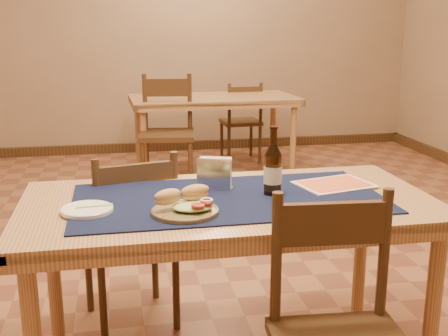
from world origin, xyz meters
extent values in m
cube|color=#986342|center=(0.00, 0.00, -0.01)|extent=(6.00, 7.00, 0.02)
cube|color=tan|center=(0.00, 3.51, 1.40)|extent=(6.00, 0.02, 2.80)
cylinder|color=tan|center=(0.72, -1.12, 0.35)|extent=(0.06, 0.06, 0.71)
cylinder|color=tan|center=(-0.72, -0.48, 0.35)|extent=(0.06, 0.06, 0.71)
cylinder|color=tan|center=(0.72, -0.48, 0.35)|extent=(0.06, 0.06, 0.71)
cube|color=tan|center=(0.00, -0.80, 0.73)|extent=(1.60, 0.80, 0.04)
cube|color=#0D1533|center=(0.00, -0.80, 0.75)|extent=(1.20, 0.60, 0.01)
cube|color=#432D18|center=(0.00, 3.47, 0.05)|extent=(6.00, 0.06, 0.10)
cylinder|color=tan|center=(-0.19, 2.03, 0.35)|extent=(0.06, 0.06, 0.71)
cylinder|color=tan|center=(1.19, 2.08, 0.35)|extent=(0.06, 0.06, 0.71)
cylinder|color=tan|center=(-0.22, 2.64, 0.35)|extent=(0.06, 0.06, 0.71)
cylinder|color=tan|center=(1.17, 2.69, 0.35)|extent=(0.06, 0.06, 0.71)
cube|color=tan|center=(0.49, 2.36, 0.73)|extent=(1.58, 0.83, 0.04)
cylinder|color=#432D18|center=(-0.26, -0.11, 0.21)|extent=(0.03, 0.03, 0.43)
cylinder|color=#432D18|center=(-0.59, -0.18, 0.21)|extent=(0.03, 0.03, 0.43)
cylinder|color=#432D18|center=(-0.18, -0.44, 0.21)|extent=(0.03, 0.03, 0.43)
cylinder|color=#432D18|center=(-0.51, -0.52, 0.21)|extent=(0.03, 0.03, 0.43)
cube|color=#432D18|center=(-0.38, -0.31, 0.43)|extent=(0.48, 0.48, 0.04)
cube|color=#432D18|center=(-0.35, -0.49, 0.76)|extent=(0.34, 0.10, 0.13)
cylinder|color=#432D18|center=(-0.18, -0.45, 0.65)|extent=(0.03, 0.03, 0.44)
cylinder|color=#432D18|center=(-0.51, -0.53, 0.65)|extent=(0.03, 0.03, 0.44)
cube|color=#432D18|center=(0.24, -1.26, 0.80)|extent=(0.36, 0.06, 0.14)
cylinder|color=#432D18|center=(0.07, -1.24, 0.68)|extent=(0.04, 0.04, 0.46)
cylinder|color=#432D18|center=(0.42, -1.27, 0.68)|extent=(0.04, 0.04, 0.46)
cylinder|color=#432D18|center=(-0.22, 1.71, 0.25)|extent=(0.04, 0.04, 0.49)
cylinder|color=#432D18|center=(0.17, 1.66, 0.25)|extent=(0.04, 0.04, 0.49)
cylinder|color=#432D18|center=(-0.17, 2.10, 0.25)|extent=(0.04, 0.04, 0.49)
cylinder|color=#432D18|center=(0.22, 2.05, 0.25)|extent=(0.04, 0.04, 0.49)
cube|color=#432D18|center=(0.00, 1.88, 0.49)|extent=(0.52, 0.52, 0.04)
cube|color=#432D18|center=(0.03, 2.09, 0.87)|extent=(0.39, 0.09, 0.15)
cylinder|color=#432D18|center=(-0.17, 2.11, 0.74)|extent=(0.04, 0.04, 0.50)
cylinder|color=#432D18|center=(0.22, 2.06, 0.74)|extent=(0.04, 0.04, 0.50)
cylinder|color=#432D18|center=(1.02, 3.02, 0.21)|extent=(0.03, 0.03, 0.41)
cylinder|color=#432D18|center=(0.69, 3.01, 0.21)|extent=(0.03, 0.03, 0.41)
cylinder|color=#432D18|center=(1.03, 2.69, 0.21)|extent=(0.03, 0.03, 0.41)
cylinder|color=#432D18|center=(0.70, 2.68, 0.21)|extent=(0.03, 0.03, 0.41)
cube|color=#432D18|center=(0.86, 2.85, 0.41)|extent=(0.40, 0.40, 0.04)
cube|color=#432D18|center=(0.87, 2.67, 0.74)|extent=(0.33, 0.04, 0.13)
cylinder|color=#432D18|center=(1.03, 2.68, 0.63)|extent=(0.03, 0.03, 0.42)
cylinder|color=#432D18|center=(0.70, 2.67, 0.63)|extent=(0.03, 0.03, 0.42)
cylinder|color=brown|center=(-0.19, -0.95, 0.76)|extent=(0.24, 0.24, 0.01)
torus|color=brown|center=(-0.19, -0.95, 0.77)|extent=(0.24, 0.24, 0.01)
ellipsoid|color=#B5CF8E|center=(-0.16, -0.96, 0.78)|extent=(0.15, 0.12, 0.03)
ellipsoid|color=tan|center=(-0.25, -0.95, 0.82)|extent=(0.11, 0.09, 0.06)
ellipsoid|color=tan|center=(-0.15, -0.92, 0.82)|extent=(0.12, 0.08, 0.06)
cylinder|color=#AA2416|center=(-0.15, -1.00, 0.80)|extent=(0.05, 0.05, 0.01)
cylinder|color=#AA2416|center=(-0.12, -0.98, 0.80)|extent=(0.04, 0.04, 0.01)
torus|color=silver|center=(-0.12, -0.98, 0.81)|extent=(0.05, 0.05, 0.01)
cylinder|color=white|center=(-0.54, -0.87, 0.76)|extent=(0.19, 0.19, 0.01)
torus|color=white|center=(-0.54, -0.87, 0.77)|extent=(0.19, 0.19, 0.01)
cube|color=#96CE71|center=(-0.53, -0.86, 0.77)|extent=(0.10, 0.02, 0.00)
cube|color=#96CE71|center=(-0.46, -0.85, 0.77)|extent=(0.03, 0.03, 0.00)
cylinder|color=#45240C|center=(0.18, -0.78, 0.84)|extent=(0.07, 0.07, 0.16)
cone|color=#45240C|center=(0.18, -0.78, 0.94)|extent=(0.07, 0.07, 0.04)
cylinder|color=#45240C|center=(0.18, -0.78, 0.99)|extent=(0.03, 0.03, 0.06)
cylinder|color=#45240C|center=(0.18, -0.78, 1.02)|extent=(0.03, 0.03, 0.01)
cylinder|color=#EDEBBE|center=(0.18, -0.78, 0.84)|extent=(0.07, 0.07, 0.07)
cube|color=silver|center=(-0.03, -0.67, 0.76)|extent=(0.16, 0.10, 0.00)
cube|color=silver|center=(-0.04, -0.69, 0.82)|extent=(0.13, 0.05, 0.13)
cube|color=silver|center=(-0.03, -0.64, 0.82)|extent=(0.13, 0.05, 0.13)
cube|color=white|center=(-0.03, -0.67, 0.82)|extent=(0.14, 0.08, 0.12)
cube|color=#3C8CC1|center=(-0.04, -0.68, 0.83)|extent=(0.09, 0.03, 0.04)
cube|color=beige|center=(0.47, -0.71, 0.76)|extent=(0.35, 0.29, 0.00)
cube|color=#E7693B|center=(0.47, -0.71, 0.76)|extent=(0.30, 0.24, 0.00)
camera|label=1|loc=(-0.41, -2.85, 1.41)|focal=45.00mm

